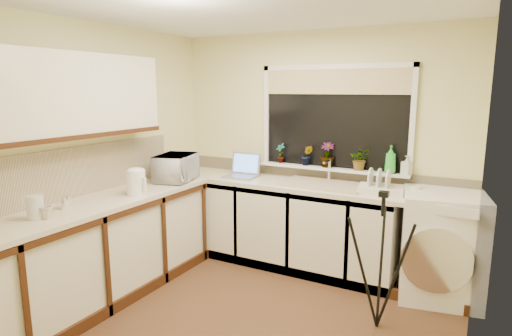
% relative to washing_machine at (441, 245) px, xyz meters
% --- Properties ---
extents(floor, '(3.20, 3.20, 0.00)m').
position_rel_washing_machine_xyz_m(floor, '(-1.33, -1.19, -0.48)').
color(floor, brown).
rests_on(floor, ground).
extents(ceiling, '(3.20, 3.20, 0.00)m').
position_rel_washing_machine_xyz_m(ceiling, '(-1.33, -1.19, 1.97)').
color(ceiling, white).
rests_on(ceiling, ground).
extents(wall_back, '(3.20, 0.00, 3.20)m').
position_rel_washing_machine_xyz_m(wall_back, '(-1.33, 0.31, 0.75)').
color(wall_back, beige).
rests_on(wall_back, ground).
extents(wall_front, '(3.20, 0.00, 3.20)m').
position_rel_washing_machine_xyz_m(wall_front, '(-1.33, -2.69, 0.75)').
color(wall_front, beige).
rests_on(wall_front, ground).
extents(wall_left, '(0.00, 3.00, 3.00)m').
position_rel_washing_machine_xyz_m(wall_left, '(-2.93, -1.19, 0.75)').
color(wall_left, beige).
rests_on(wall_left, ground).
extents(wall_right, '(0.00, 3.00, 3.00)m').
position_rel_washing_machine_xyz_m(wall_right, '(0.27, -1.19, 0.75)').
color(wall_right, beige).
rests_on(wall_right, ground).
extents(base_cabinet_back, '(2.55, 0.60, 0.86)m').
position_rel_washing_machine_xyz_m(base_cabinet_back, '(-1.65, 0.01, -0.05)').
color(base_cabinet_back, silver).
rests_on(base_cabinet_back, floor).
extents(base_cabinet_left, '(0.54, 2.40, 0.86)m').
position_rel_washing_machine_xyz_m(base_cabinet_left, '(-2.63, -1.49, -0.05)').
color(base_cabinet_left, silver).
rests_on(base_cabinet_left, floor).
extents(worktop_back, '(3.20, 0.60, 0.04)m').
position_rel_washing_machine_xyz_m(worktop_back, '(-1.33, 0.01, 0.40)').
color(worktop_back, beige).
rests_on(worktop_back, base_cabinet_back).
extents(worktop_left, '(0.60, 2.40, 0.04)m').
position_rel_washing_machine_xyz_m(worktop_left, '(-2.63, -1.49, 0.40)').
color(worktop_left, beige).
rests_on(worktop_left, base_cabinet_left).
extents(upper_cabinet, '(0.28, 1.90, 0.70)m').
position_rel_washing_machine_xyz_m(upper_cabinet, '(-2.77, -1.64, 1.32)').
color(upper_cabinet, silver).
rests_on(upper_cabinet, wall_left).
extents(splashback_left, '(0.02, 2.40, 0.45)m').
position_rel_washing_machine_xyz_m(splashback_left, '(-2.92, -1.49, 0.65)').
color(splashback_left, beige).
rests_on(splashback_left, wall_left).
extents(splashback_back, '(3.20, 0.02, 0.14)m').
position_rel_washing_machine_xyz_m(splashback_back, '(-1.33, 0.30, 0.49)').
color(splashback_back, beige).
rests_on(splashback_back, wall_back).
extents(window_glass, '(1.50, 0.02, 1.00)m').
position_rel_washing_machine_xyz_m(window_glass, '(-1.13, 0.29, 1.07)').
color(window_glass, black).
rests_on(window_glass, wall_back).
extents(window_blind, '(1.50, 0.02, 0.25)m').
position_rel_washing_machine_xyz_m(window_blind, '(-1.13, 0.27, 1.45)').
color(window_blind, tan).
rests_on(window_blind, wall_back).
extents(windowsill, '(1.60, 0.14, 0.03)m').
position_rel_washing_machine_xyz_m(windowsill, '(-1.13, 0.24, 0.56)').
color(windowsill, white).
rests_on(windowsill, wall_back).
extents(sink, '(0.82, 0.46, 0.03)m').
position_rel_washing_machine_xyz_m(sink, '(-1.13, 0.01, 0.43)').
color(sink, tan).
rests_on(sink, worktop_back).
extents(faucet, '(0.03, 0.03, 0.24)m').
position_rel_washing_machine_xyz_m(faucet, '(-1.13, 0.19, 0.54)').
color(faucet, silver).
rests_on(faucet, worktop_back).
extents(washing_machine, '(0.78, 0.76, 0.96)m').
position_rel_washing_machine_xyz_m(washing_machine, '(0.00, 0.00, 0.00)').
color(washing_machine, white).
rests_on(washing_machine, floor).
extents(laptop, '(0.35, 0.31, 0.25)m').
position_rel_washing_machine_xyz_m(laptop, '(-2.06, 0.03, 0.49)').
color(laptop, gray).
rests_on(laptop, worktop_back).
extents(kettle, '(0.17, 0.17, 0.22)m').
position_rel_washing_machine_xyz_m(kettle, '(-2.50, -1.16, 0.53)').
color(kettle, white).
rests_on(kettle, worktop_left).
extents(dish_rack, '(0.45, 0.36, 0.06)m').
position_rel_washing_machine_xyz_m(dish_rack, '(-0.55, -0.01, 0.45)').
color(dish_rack, silver).
rests_on(dish_rack, worktop_back).
extents(tripod, '(0.70, 0.70, 1.10)m').
position_rel_washing_machine_xyz_m(tripod, '(-0.36, -0.79, 0.07)').
color(tripod, black).
rests_on(tripod, floor).
extents(glass_jug, '(0.12, 0.12, 0.18)m').
position_rel_washing_machine_xyz_m(glass_jug, '(-2.63, -2.06, 0.51)').
color(glass_jug, silver).
rests_on(glass_jug, worktop_left).
extents(steel_jar, '(0.08, 0.08, 0.11)m').
position_rel_washing_machine_xyz_m(steel_jar, '(-2.67, -1.78, 0.47)').
color(steel_jar, white).
rests_on(steel_jar, worktop_left).
extents(microwave, '(0.46, 0.57, 0.28)m').
position_rel_washing_machine_xyz_m(microwave, '(-2.57, -0.50, 0.56)').
color(microwave, white).
rests_on(microwave, worktop_left).
extents(plant_a, '(0.14, 0.12, 0.22)m').
position_rel_washing_machine_xyz_m(plant_a, '(-1.71, 0.24, 0.68)').
color(plant_a, '#999999').
rests_on(plant_a, windowsill).
extents(plant_b, '(0.14, 0.13, 0.21)m').
position_rel_washing_machine_xyz_m(plant_b, '(-1.39, 0.23, 0.68)').
color(plant_b, '#999999').
rests_on(plant_b, windowsill).
extents(plant_c, '(0.18, 0.18, 0.26)m').
position_rel_washing_machine_xyz_m(plant_c, '(-1.17, 0.24, 0.70)').
color(plant_c, '#999999').
rests_on(plant_c, windowsill).
extents(plant_d, '(0.24, 0.22, 0.22)m').
position_rel_washing_machine_xyz_m(plant_d, '(-0.82, 0.23, 0.68)').
color(plant_d, '#999999').
rests_on(plant_d, windowsill).
extents(soap_bottle_green, '(0.13, 0.13, 0.27)m').
position_rel_washing_machine_xyz_m(soap_bottle_green, '(-0.52, 0.20, 0.71)').
color(soap_bottle_green, green).
rests_on(soap_bottle_green, windowsill).
extents(soap_bottle_clear, '(0.11, 0.11, 0.18)m').
position_rel_washing_machine_xyz_m(soap_bottle_clear, '(-0.37, 0.24, 0.66)').
color(soap_bottle_clear, '#999999').
rests_on(soap_bottle_clear, windowsill).
extents(cup_back, '(0.12, 0.12, 0.09)m').
position_rel_washing_machine_xyz_m(cup_back, '(-0.25, 0.06, 0.46)').
color(cup_back, silver).
rests_on(cup_back, worktop_back).
extents(cup_left, '(0.13, 0.13, 0.09)m').
position_rel_washing_machine_xyz_m(cup_left, '(-2.57, -2.03, 0.47)').
color(cup_left, '#C1B09F').
rests_on(cup_left, worktop_left).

